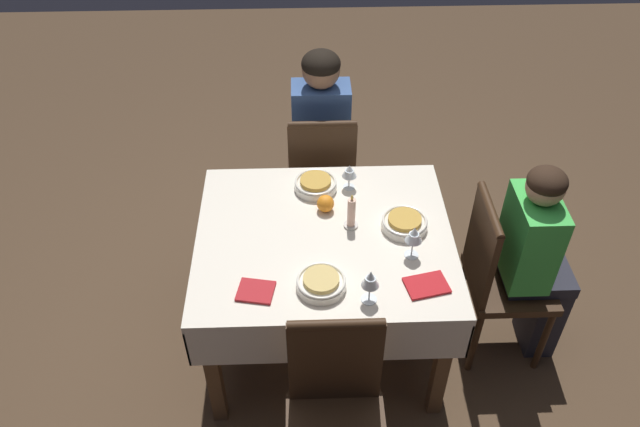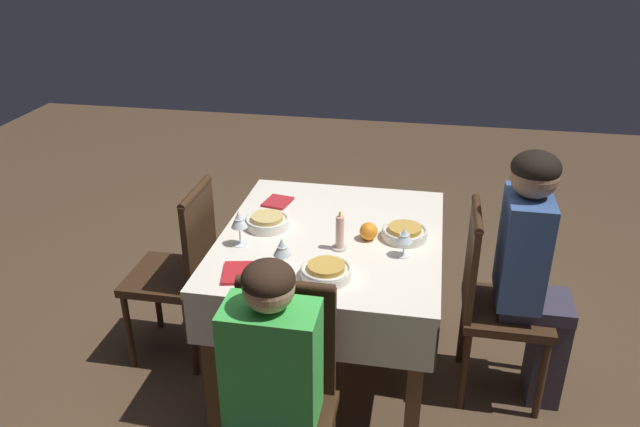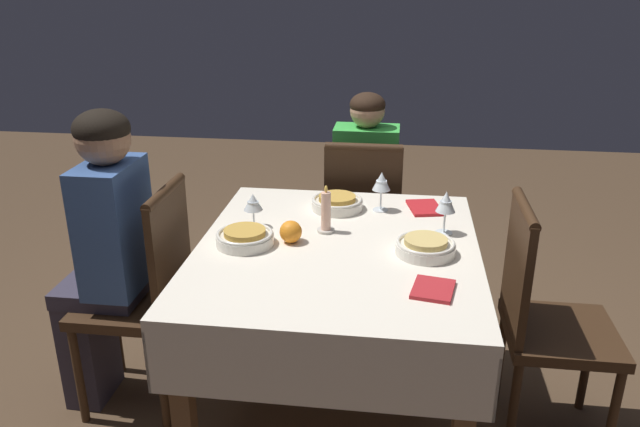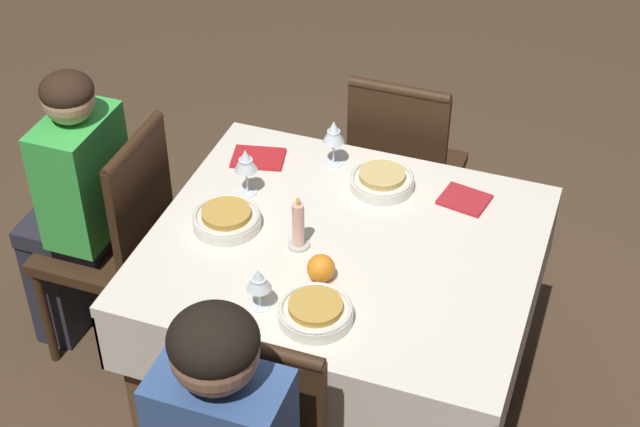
% 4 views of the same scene
% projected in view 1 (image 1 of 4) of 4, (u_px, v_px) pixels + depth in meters
% --- Properties ---
extents(ground_plane, '(8.00, 8.00, 0.00)m').
position_uv_depth(ground_plane, '(324.00, 338.00, 3.17)').
color(ground_plane, '#4C3826').
extents(dining_table, '(1.11, 0.96, 0.72)m').
position_uv_depth(dining_table, '(324.00, 251.00, 2.75)').
color(dining_table, silver).
rests_on(dining_table, ground_plane).
extents(chair_north, '(0.37, 0.38, 0.90)m').
position_uv_depth(chair_north, '(321.00, 174.00, 3.37)').
color(chair_north, '#382314').
rests_on(chair_north, ground_plane).
extents(chair_east, '(0.38, 0.37, 0.90)m').
position_uv_depth(chair_east, '(498.00, 273.00, 2.82)').
color(chair_east, '#382314').
rests_on(chair_east, ground_plane).
extents(chair_south, '(0.37, 0.38, 0.90)m').
position_uv_depth(chair_south, '(336.00, 413.00, 2.30)').
color(chair_south, '#382314').
rests_on(chair_south, ground_plane).
extents(person_adult_denim, '(0.30, 0.34, 1.17)m').
position_uv_depth(person_adult_denim, '(321.00, 133.00, 3.36)').
color(person_adult_denim, '#383342').
rests_on(person_adult_denim, ground_plane).
extents(person_child_green, '(0.33, 0.30, 1.09)m').
position_uv_depth(person_child_green, '(536.00, 258.00, 2.76)').
color(person_child_green, '#282833').
rests_on(person_child_green, ground_plane).
extents(bowl_north, '(0.20, 0.20, 0.06)m').
position_uv_depth(bowl_north, '(316.00, 184.00, 2.90)').
color(bowl_north, silver).
rests_on(bowl_north, dining_table).
extents(wine_glass_north, '(0.07, 0.07, 0.13)m').
position_uv_depth(wine_glass_north, '(349.00, 172.00, 2.87)').
color(wine_glass_north, white).
rests_on(wine_glass_north, dining_table).
extents(bowl_east, '(0.20, 0.20, 0.06)m').
position_uv_depth(bowl_east, '(404.00, 223.00, 2.70)').
color(bowl_east, silver).
rests_on(bowl_east, dining_table).
extents(wine_glass_east, '(0.07, 0.07, 0.16)m').
position_uv_depth(wine_glass_east, '(414.00, 235.00, 2.52)').
color(wine_glass_east, white).
rests_on(wine_glass_east, dining_table).
extents(bowl_south, '(0.20, 0.20, 0.06)m').
position_uv_depth(bowl_south, '(321.00, 283.00, 2.44)').
color(bowl_south, silver).
rests_on(bowl_south, dining_table).
extents(wine_glass_south, '(0.07, 0.07, 0.16)m').
position_uv_depth(wine_glass_south, '(370.00, 280.00, 2.34)').
color(wine_glass_south, white).
rests_on(wine_glass_south, dining_table).
extents(candle_centerpiece, '(0.06, 0.06, 0.18)m').
position_uv_depth(candle_centerpiece, '(351.00, 214.00, 2.68)').
color(candle_centerpiece, beige).
rests_on(candle_centerpiece, dining_table).
extents(orange_fruit, '(0.08, 0.08, 0.08)m').
position_uv_depth(orange_fruit, '(325.00, 203.00, 2.78)').
color(orange_fruit, orange).
rests_on(orange_fruit, dining_table).
extents(napkin_red_folded, '(0.16, 0.14, 0.01)m').
position_uv_depth(napkin_red_folded, '(256.00, 291.00, 2.44)').
color(napkin_red_folded, '#AD2328').
rests_on(napkin_red_folded, dining_table).
extents(napkin_spare_side, '(0.19, 0.15, 0.01)m').
position_uv_depth(napkin_spare_side, '(427.00, 285.00, 2.46)').
color(napkin_spare_side, red).
rests_on(napkin_spare_side, dining_table).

